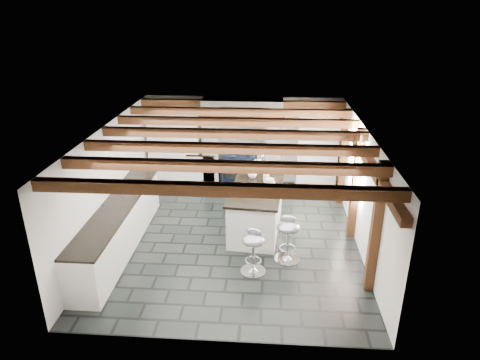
# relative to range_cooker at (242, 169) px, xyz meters

# --- Properties ---
(ground) EXTENTS (6.00, 6.00, 0.00)m
(ground) POSITION_rel_range_cooker_xyz_m (0.00, -2.68, -0.47)
(ground) COLOR black
(ground) RESTS_ON ground
(room_shell) EXTENTS (6.00, 6.03, 6.00)m
(room_shell) POSITION_rel_range_cooker_xyz_m (-0.61, -1.26, 0.60)
(room_shell) COLOR white
(room_shell) RESTS_ON ground
(range_cooker) EXTENTS (1.00, 0.63, 0.99)m
(range_cooker) POSITION_rel_range_cooker_xyz_m (0.00, 0.00, 0.00)
(range_cooker) COLOR black
(range_cooker) RESTS_ON ground
(kitchen_island) EXTENTS (1.20, 2.05, 1.30)m
(kitchen_island) POSITION_rel_range_cooker_xyz_m (0.45, -2.36, 0.03)
(kitchen_island) COLOR white
(kitchen_island) RESTS_ON ground
(bar_stool_near) EXTENTS (0.53, 0.53, 0.89)m
(bar_stool_near) POSITION_rel_range_cooker_xyz_m (1.08, -3.49, 0.09)
(bar_stool_near) COLOR silver
(bar_stool_near) RESTS_ON ground
(bar_stool_far) EXTENTS (0.53, 0.53, 0.85)m
(bar_stool_far) POSITION_rel_range_cooker_xyz_m (0.46, -3.93, 0.06)
(bar_stool_far) COLOR silver
(bar_stool_far) RESTS_ON ground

